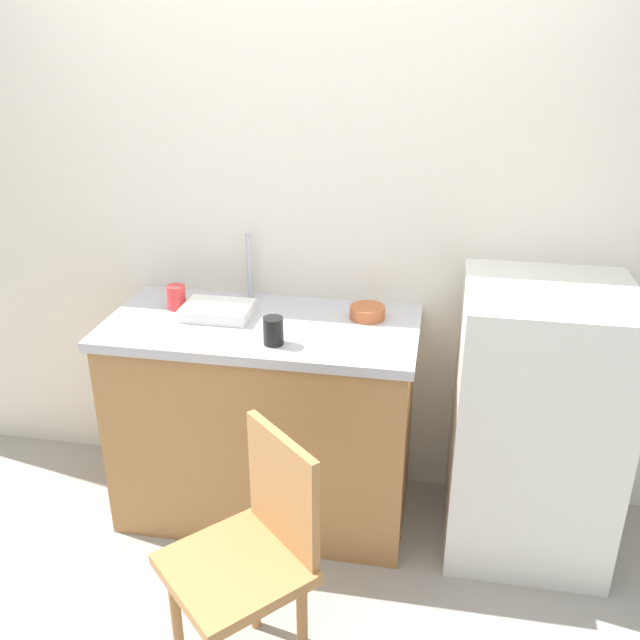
# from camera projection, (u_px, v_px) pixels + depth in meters

# --- Properties ---
(ground_plane) EXTENTS (8.00, 8.00, 0.00)m
(ground_plane) POSITION_uv_depth(u_px,v_px,m) (255.00, 619.00, 2.57)
(ground_plane) COLOR #9E998E
(back_wall) EXTENTS (4.80, 0.10, 2.45)m
(back_wall) POSITION_uv_depth(u_px,v_px,m) (305.00, 226.00, 2.98)
(back_wall) COLOR silver
(back_wall) RESTS_ON ground_plane
(cabinet_base) EXTENTS (1.23, 0.60, 0.88)m
(cabinet_base) POSITION_uv_depth(u_px,v_px,m) (265.00, 423.00, 3.00)
(cabinet_base) COLOR #A87542
(cabinet_base) RESTS_ON ground_plane
(countertop) EXTENTS (1.27, 0.64, 0.04)m
(countertop) POSITION_uv_depth(u_px,v_px,m) (262.00, 326.00, 2.81)
(countertop) COLOR #B7B7BC
(countertop) RESTS_ON cabinet_base
(faucet) EXTENTS (0.02, 0.02, 0.29)m
(faucet) POSITION_uv_depth(u_px,v_px,m) (250.00, 266.00, 2.99)
(faucet) COLOR #B7B7BC
(faucet) RESTS_ON countertop
(refrigerator) EXTENTS (0.63, 0.60, 1.14)m
(refrigerator) POSITION_uv_depth(u_px,v_px,m) (534.00, 422.00, 2.76)
(refrigerator) COLOR silver
(refrigerator) RESTS_ON ground_plane
(chair) EXTENTS (0.57, 0.57, 0.89)m
(chair) POSITION_uv_depth(u_px,v_px,m) (251.00, 553.00, 2.19)
(chair) COLOR #A87542
(chair) RESTS_ON ground_plane
(dish_tray) EXTENTS (0.28, 0.20, 0.05)m
(dish_tray) POSITION_uv_depth(u_px,v_px,m) (218.00, 311.00, 2.85)
(dish_tray) COLOR white
(dish_tray) RESTS_ON countertop
(terracotta_bowl) EXTENTS (0.14, 0.14, 0.05)m
(terracotta_bowl) POSITION_uv_depth(u_px,v_px,m) (367.00, 312.00, 2.83)
(terracotta_bowl) COLOR #B25B33
(terracotta_bowl) RESTS_ON countertop
(cup_black) EXTENTS (0.08, 0.08, 0.11)m
(cup_black) POSITION_uv_depth(u_px,v_px,m) (273.00, 331.00, 2.60)
(cup_black) COLOR black
(cup_black) RESTS_ON countertop
(cup_red) EXTENTS (0.08, 0.08, 0.10)m
(cup_red) POSITION_uv_depth(u_px,v_px,m) (176.00, 297.00, 2.91)
(cup_red) COLOR red
(cup_red) RESTS_ON countertop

